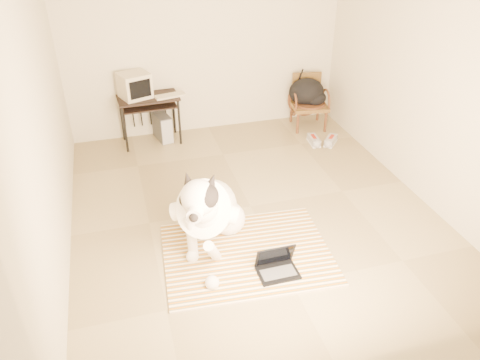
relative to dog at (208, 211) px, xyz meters
name	(u,v)px	position (x,y,z in m)	size (l,w,h in m)	color
floor	(251,206)	(0.61, 0.53, -0.42)	(4.50, 4.50, 0.00)	#95845B
wall_back	(205,40)	(0.61, 2.78, 0.93)	(4.50, 4.50, 0.00)	beige
wall_front	(360,227)	(0.61, -1.72, 0.93)	(4.50, 4.50, 0.00)	beige
wall_left	(43,119)	(-1.39, 0.53, 0.93)	(4.50, 4.50, 0.00)	beige
wall_right	(424,78)	(2.61, 0.53, 0.93)	(4.50, 4.50, 0.00)	beige
rug	(247,254)	(0.33, -0.27, -0.41)	(1.74, 1.38, 0.02)	#B06413
dog	(208,211)	(0.00, 0.00, 0.00)	(0.80, 1.44, 1.06)	white
laptop	(277,266)	(0.52, -0.61, -0.33)	(0.39, 0.28, 0.27)	black
computer_desk	(149,104)	(-0.28, 2.50, 0.18)	(0.86, 0.50, 0.70)	black
crt_monitor	(135,85)	(-0.44, 2.54, 0.45)	(0.48, 0.47, 0.34)	#B9AD91
desk_keyboard	(170,96)	(0.02, 2.44, 0.29)	(0.42, 0.16, 0.03)	#B9AD91
pc_tower	(163,127)	(-0.12, 2.56, -0.22)	(0.26, 0.44, 0.39)	#4A4B4D
rattan_chair	(308,101)	(2.11, 2.42, -0.02)	(0.59, 0.57, 0.79)	brown
backpack	(308,93)	(2.09, 2.41, 0.13)	(0.55, 0.45, 0.40)	black
sneaker_left	(314,141)	(1.96, 1.81, -0.37)	(0.15, 0.32, 0.11)	silver
sneaker_right	(331,141)	(2.20, 1.73, -0.37)	(0.30, 0.31, 0.11)	silver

